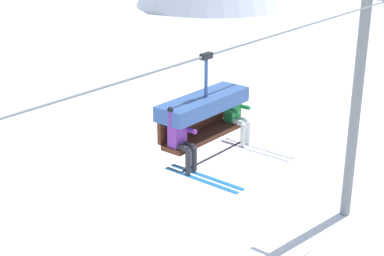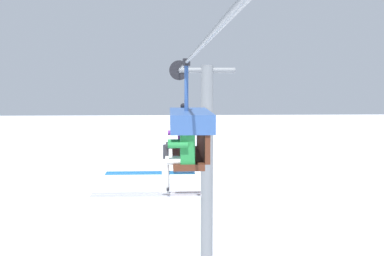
{
  "view_description": "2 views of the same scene",
  "coord_description": "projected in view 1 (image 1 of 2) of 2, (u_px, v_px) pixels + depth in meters",
  "views": [
    {
      "loc": [
        -9.6,
        -7.6,
        10.45
      ],
      "look_at": [
        -1.13,
        -0.63,
        6.24
      ],
      "focal_mm": 55.0,
      "sensor_mm": 36.0,
      "label": 1
    },
    {
      "loc": [
        7.31,
        -1.11,
        7.36
      ],
      "look_at": [
        -1.08,
        -0.7,
        6.56
      ],
      "focal_mm": 45.0,
      "sensor_mm": 36.0,
      "label": 2
    }
  ],
  "objects": [
    {
      "name": "lift_tower_far",
      "position": [
        357.0,
        104.0,
        19.63
      ],
      "size": [
        0.36,
        1.88,
        7.98
      ],
      "color": "slate",
      "rests_on": "ground_plane"
    },
    {
      "name": "lift_cable",
      "position": [
        259.0,
        40.0,
        12.6
      ],
      "size": [
        16.7,
        0.05,
        0.05
      ],
      "color": "slate"
    },
    {
      "name": "skier_green",
      "position": [
        237.0,
        115.0,
        12.34
      ],
      "size": [
        0.46,
        1.7,
        1.23
      ],
      "color": "#23843D"
    },
    {
      "name": "skier_purple",
      "position": [
        182.0,
        138.0,
        11.05
      ],
      "size": [
        0.48,
        1.7,
        1.34
      ],
      "color": "purple"
    },
    {
      "name": "chairlift_chair",
      "position": [
        203.0,
        110.0,
        11.72
      ],
      "size": [
        2.21,
        0.74,
        2.04
      ],
      "color": "#512819"
    }
  ]
}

